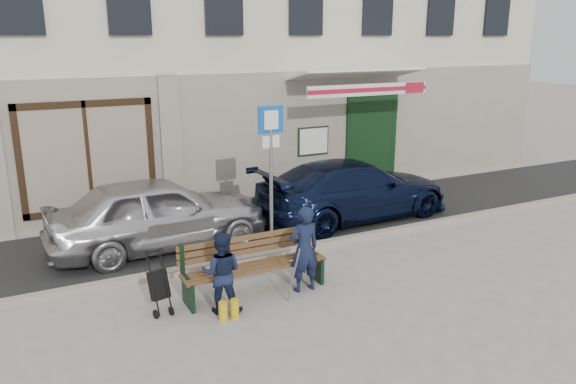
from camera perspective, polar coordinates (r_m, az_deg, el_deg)
ground at (r=9.71m, az=4.77°, el=-9.06°), size 80.00×80.00×0.00m
asphalt_lane at (r=12.25m, az=-2.84°, el=-3.67°), size 60.00×3.20×0.01m
curb at (r=10.88m, az=0.63°, el=-5.87°), size 60.00×0.18×0.12m
building at (r=16.64m, az=-11.03°, el=18.50°), size 20.00×8.27×10.00m
car_silver at (r=11.20m, az=-13.02°, el=-2.06°), size 4.31×1.89×1.44m
car_navy at (r=12.82m, az=6.66°, el=0.25°), size 4.74×2.11×1.35m
parking_sign at (r=10.62m, az=-1.75°, el=3.87°), size 0.52×0.08×2.79m
bench at (r=9.12m, az=-3.68°, el=-7.56°), size 2.40×1.17×0.98m
man at (r=9.10m, az=1.65°, el=-5.82°), size 0.53×0.36×1.44m
woman at (r=8.50m, az=-6.75°, el=-8.15°), size 0.77×0.72×1.26m
stroller at (r=8.73m, az=-12.97°, el=-9.31°), size 0.32×0.42×0.95m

